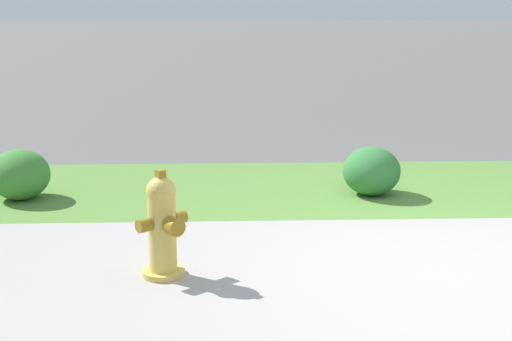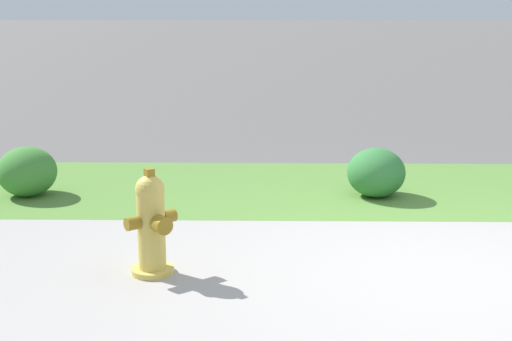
% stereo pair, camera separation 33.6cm
% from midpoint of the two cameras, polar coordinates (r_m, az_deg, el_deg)
% --- Properties ---
extents(ground_plane, '(120.00, 120.00, 0.00)m').
position_cam_midpoint_polar(ground_plane, '(5.15, 16.51, -8.18)').
color(ground_plane, '#5B5956').
extents(sidewalk_pavement, '(18.00, 2.43, 0.01)m').
position_cam_midpoint_polar(sidewalk_pavement, '(5.15, 16.52, -8.13)').
color(sidewalk_pavement, '#9E9993').
rests_on(sidewalk_pavement, ground).
extents(grass_verge, '(18.00, 2.23, 0.01)m').
position_cam_midpoint_polar(grass_verge, '(7.31, 11.76, -1.42)').
color(grass_verge, '#568438').
rests_on(grass_verge, ground).
extents(fire_hydrant_far_end, '(0.35, 0.34, 0.75)m').
position_cam_midpoint_polar(fire_hydrant_far_end, '(4.89, -6.41, -4.35)').
color(fire_hydrant_far_end, gold).
rests_on(fire_hydrant_far_end, ground).
extents(shrub_bush_near_lamp, '(0.56, 0.56, 0.48)m').
position_cam_midpoint_polar(shrub_bush_near_lamp, '(7.15, -16.57, -0.09)').
color(shrub_bush_near_lamp, '#3D7F33').
rests_on(shrub_bush_near_lamp, ground).
extents(shrub_bush_far_verge, '(0.56, 0.56, 0.47)m').
position_cam_midpoint_polar(shrub_bush_far_verge, '(6.95, 10.96, -0.18)').
color(shrub_bush_far_verge, '#337538').
rests_on(shrub_bush_far_verge, ground).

